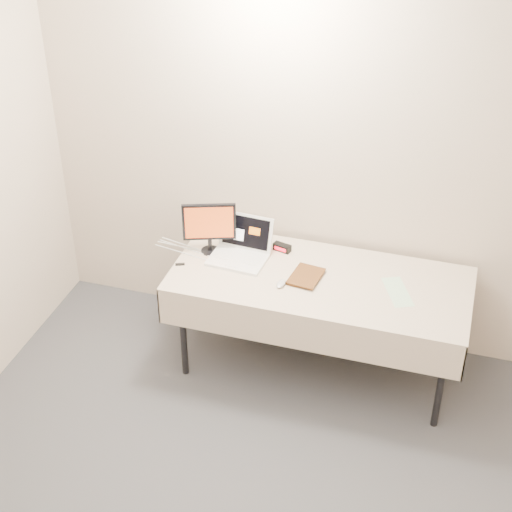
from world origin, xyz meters
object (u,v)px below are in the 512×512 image
(book, at_px, (293,259))
(table, at_px, (320,286))
(laptop, at_px, (241,248))
(monitor, at_px, (209,224))

(book, bearing_deg, table, 12.29)
(table, bearing_deg, laptop, 169.98)
(monitor, bearing_deg, laptop, -17.97)
(table, xyz_separation_m, laptop, (-0.55, 0.10, 0.12))
(laptop, distance_m, book, 0.39)
(monitor, xyz_separation_m, book, (0.58, -0.10, -0.09))
(laptop, bearing_deg, book, -12.83)
(table, relative_size, monitor, 5.27)
(laptop, xyz_separation_m, monitor, (-0.21, -0.01, 0.15))
(laptop, distance_m, monitor, 0.26)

